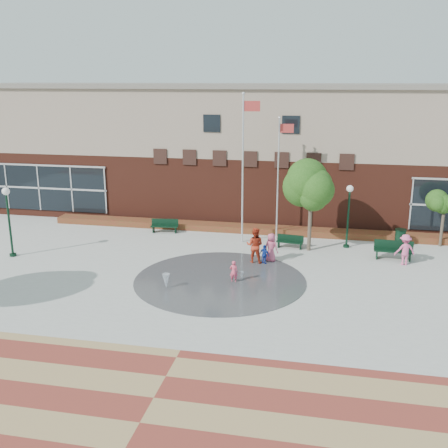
% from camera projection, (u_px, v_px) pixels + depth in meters
% --- Properties ---
extents(ground, '(120.00, 120.00, 0.00)m').
position_uv_depth(ground, '(206.00, 306.00, 22.79)').
color(ground, '#666056').
rests_on(ground, ground).
extents(plaza_concrete, '(46.00, 18.00, 0.01)m').
position_uv_depth(plaza_concrete, '(224.00, 273.00, 26.56)').
color(plaza_concrete, '#A8A8A0').
rests_on(plaza_concrete, ground).
extents(paver_band, '(46.00, 6.00, 0.01)m').
position_uv_depth(paver_band, '(154.00, 398.00, 16.18)').
color(paver_band, maroon).
rests_on(paver_band, ground).
extents(splash_pad, '(8.40, 8.40, 0.01)m').
position_uv_depth(splash_pad, '(220.00, 280.00, 25.62)').
color(splash_pad, '#383A3D').
rests_on(splash_pad, ground).
extents(library_building, '(44.40, 10.40, 9.20)m').
position_uv_depth(library_building, '(261.00, 148.00, 38.05)').
color(library_building, '#592519').
rests_on(library_building, ground).
extents(flower_bed, '(26.00, 1.20, 0.40)m').
position_uv_depth(flower_bed, '(247.00, 232.00, 33.74)').
color(flower_bed, maroon).
rests_on(flower_bed, ground).
extents(flagpole_left, '(1.03, 0.17, 8.81)m').
position_uv_depth(flagpole_left, '(244.00, 161.00, 30.31)').
color(flagpole_left, silver).
rests_on(flagpole_left, ground).
extents(flagpole_right, '(0.91, 0.15, 7.42)m').
position_uv_depth(flagpole_right, '(279.00, 172.00, 31.28)').
color(flagpole_right, silver).
rests_on(flagpole_right, ground).
extents(lamp_left, '(0.41, 0.41, 3.90)m').
position_uv_depth(lamp_left, '(8.00, 214.00, 28.45)').
color(lamp_left, black).
rests_on(lamp_left, ground).
extents(lamp_right, '(0.39, 0.39, 3.71)m').
position_uv_depth(lamp_right, '(349.00, 209.00, 30.01)').
color(lamp_right, black).
rests_on(lamp_right, ground).
extents(bench_left, '(1.77, 0.68, 0.87)m').
position_uv_depth(bench_left, '(165.00, 228.00, 33.51)').
color(bench_left, black).
rests_on(bench_left, ground).
extents(bench_mid, '(1.58, 0.59, 0.78)m').
position_uv_depth(bench_mid, '(290.00, 244.00, 30.42)').
color(bench_mid, black).
rests_on(bench_mid, ground).
extents(bench_right, '(2.08, 0.66, 1.04)m').
position_uv_depth(bench_right, '(393.00, 254.00, 28.48)').
color(bench_right, black).
rests_on(bench_right, ground).
extents(trash_can, '(0.65, 0.65, 1.06)m').
position_uv_depth(trash_can, '(400.00, 238.00, 30.65)').
color(trash_can, black).
rests_on(trash_can, ground).
extents(tree_mid, '(3.03, 3.03, 5.11)m').
position_uv_depth(tree_mid, '(311.00, 187.00, 29.08)').
color(tree_mid, '#42362A').
rests_on(tree_mid, ground).
extents(tree_small_right, '(1.88, 1.88, 3.21)m').
position_uv_depth(tree_small_right, '(444.00, 208.00, 30.21)').
color(tree_small_right, '#42362A').
rests_on(tree_small_right, ground).
extents(water_jet_a, '(0.36, 0.36, 0.70)m').
position_uv_depth(water_jet_a, '(166.00, 289.00, 24.61)').
color(water_jet_a, white).
rests_on(water_jet_a, ground).
extents(water_jet_b, '(0.17, 0.17, 0.39)m').
position_uv_depth(water_jet_b, '(242.00, 280.00, 25.73)').
color(water_jet_b, white).
rests_on(water_jet_b, ground).
extents(child_splash, '(0.40, 0.27, 1.10)m').
position_uv_depth(child_splash, '(234.00, 272.00, 25.25)').
color(child_splash, '#E44865').
rests_on(child_splash, ground).
extents(adult_red, '(1.01, 0.82, 1.94)m').
position_uv_depth(adult_red, '(255.00, 245.00, 27.85)').
color(adult_red, '#B0321A').
rests_on(adult_red, ground).
extents(adult_pink, '(0.91, 0.77, 1.57)m').
position_uv_depth(adult_pink, '(271.00, 248.00, 28.09)').
color(adult_pink, '#C65170').
rests_on(adult_pink, ground).
extents(child_blue, '(0.67, 0.56, 1.07)m').
position_uv_depth(child_blue, '(264.00, 255.00, 27.72)').
color(child_blue, '#1636A4').
rests_on(child_blue, ground).
extents(person_bench, '(1.21, 0.88, 1.68)m').
position_uv_depth(person_bench, '(405.00, 250.00, 27.55)').
color(person_bench, '#E35B8D').
rests_on(person_bench, ground).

